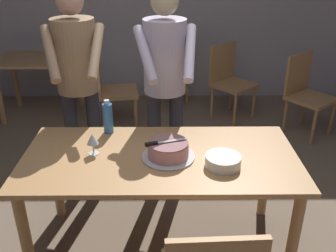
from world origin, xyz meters
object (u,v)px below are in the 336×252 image
Objects in this scene: wine_glass_near at (92,140)px; plate_stack at (223,161)px; background_table at (39,71)px; background_chair_3 at (230,79)px; main_dining_table at (160,169)px; person_cutting_cake at (165,76)px; cake_knife at (157,143)px; background_chair_1 at (111,87)px; water_bottle at (108,118)px; background_chair_2 at (306,92)px; person_standing_beside at (78,75)px; background_chair_0 at (172,68)px; cake_on_platter at (168,150)px.

plate_stack is at bearing -10.95° from wine_glass_near.
background_chair_3 is (2.33, -0.06, -0.09)m from background_table.
main_dining_table is 0.77m from person_cutting_cake.
background_chair_3 is (0.84, 2.34, -0.37)m from cake_knife.
cake_knife is 2.16m from background_chair_1.
background_table is 1.11× the size of background_chair_3.
water_bottle reaches higher than plate_stack.
main_dining_table is 1.97× the size of background_chair_2.
person_standing_beside is at bearing -152.36° from background_chair_2.
wine_glass_near is 0.16× the size of background_chair_1.
background_chair_1 and background_chair_3 have the same top height.
person_cutting_cake is 1.91× the size of background_chair_0.
background_table is 1.11× the size of background_chair_2.
background_chair_1 reaches higher than cake_knife.
cake_knife is at bearing -94.19° from person_cutting_cake.
person_cutting_cake reaches higher than background_chair_3.
plate_stack is 0.24× the size of background_chair_2.
person_standing_beside is 1.91× the size of background_chair_1.
plate_stack reaches higher than main_dining_table.
background_chair_1 is at bearing 114.52° from plate_stack.
cake_knife is 2.84m from background_table.
person_cutting_cake reaches higher than wine_glass_near.
background_table is at bearing 114.87° from wine_glass_near.
background_chair_3 is at bearing 58.45° from water_bottle.
background_chair_2 is (2.25, 1.18, -0.58)m from person_standing_beside.
person_standing_beside is at bearing 142.20° from plate_stack.
water_bottle is 1.72m from background_chair_1.
main_dining_table is 8.07× the size of plate_stack.
background_table is at bearing 117.35° from person_standing_beside.
background_chair_3 reaches higher than cake_knife.
cake_on_platter is 0.38× the size of background_chair_1.
cake_knife is 0.29× the size of background_chair_2.
cake_on_platter is at bearing -72.52° from background_chair_1.
background_chair_2 is (1.49, -0.91, 0.00)m from background_chair_0.
cake_knife is 1.83× the size of wine_glass_near.
cake_on_platter is 2.36× the size of wine_glass_near.
person_cutting_cake is (0.03, 0.63, 0.43)m from main_dining_table.
background_chair_2 reaches higher than background_table.
cake_on_platter is at bearing -22.69° from main_dining_table.
person_cutting_cake is (0.05, 0.68, 0.21)m from cake_knife.
background_chair_0 reaches higher than wine_glass_near.
plate_stack is 0.88× the size of water_bottle.
background_chair_1 is 1.00× the size of background_chair_3.
main_dining_table is at bearing -92.57° from background_chair_0.
cake_knife is 0.29× the size of background_chair_0.
person_standing_beside is 1.96m from background_table.
cake_on_platter is 1.29× the size of cake_knife.
cake_on_platter is at bearing -108.46° from background_chair_3.
background_chair_2 is 0.91m from background_chair_3.
plate_stack is (0.39, -0.13, 0.14)m from main_dining_table.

